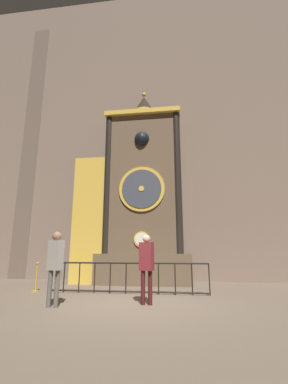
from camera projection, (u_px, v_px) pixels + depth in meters
name	position (u px, v px, depth m)	size (l,w,h in m)	color
ground_plane	(136.00, 304.00, 6.43)	(28.00, 28.00, 0.00)	brown
cathedral_back_wall	(152.00, 121.00, 13.24)	(24.00, 0.32, 15.72)	#7A6656
clock_tower	(134.00, 198.00, 11.19)	(4.91, 1.78, 8.70)	brown
railing_fence	(126.00, 276.00, 8.11)	(5.18, 0.05, 0.95)	black
visitor_near	(55.00, 260.00, 6.31)	(0.39, 0.32, 1.78)	#58554F
visitor_far	(147.00, 262.00, 6.59)	(0.39, 0.30, 1.72)	#461518
stanchion_post	(36.00, 282.00, 8.39)	(0.28, 0.28, 0.95)	#B28E33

